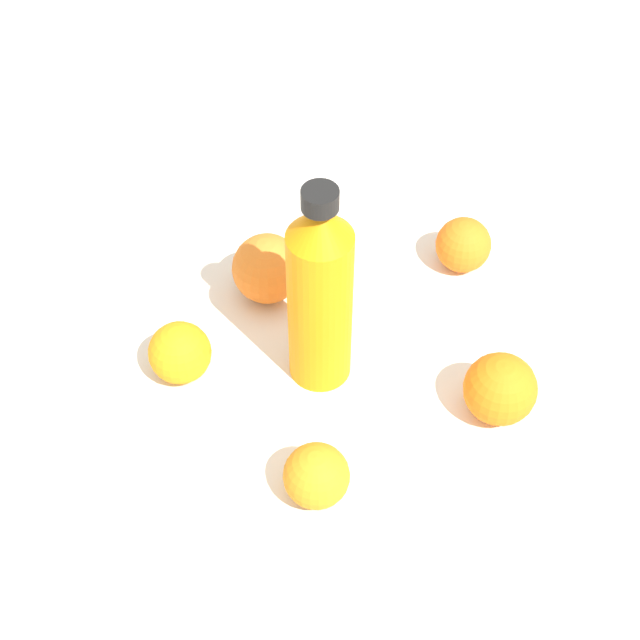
% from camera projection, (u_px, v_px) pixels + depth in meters
% --- Properties ---
extents(ground_plane, '(2.40, 2.40, 0.00)m').
position_uv_depth(ground_plane, '(302.00, 399.00, 1.02)').
color(ground_plane, silver).
extents(water_bottle, '(0.07, 0.07, 0.26)m').
position_uv_depth(water_bottle, '(320.00, 293.00, 0.96)').
color(water_bottle, orange).
rests_on(water_bottle, ground_plane).
extents(orange_0, '(0.07, 0.07, 0.07)m').
position_uv_depth(orange_0, '(463.00, 245.00, 1.13)').
color(orange_0, orange).
rests_on(orange_0, ground_plane).
extents(orange_1, '(0.07, 0.07, 0.07)m').
position_uv_depth(orange_1, '(180.00, 353.00, 1.02)').
color(orange_1, orange).
rests_on(orange_1, ground_plane).
extents(orange_2, '(0.08, 0.08, 0.08)m').
position_uv_depth(orange_2, '(500.00, 389.00, 0.99)').
color(orange_2, orange).
rests_on(orange_2, ground_plane).
extents(orange_3, '(0.07, 0.07, 0.07)m').
position_uv_depth(orange_3, '(316.00, 476.00, 0.92)').
color(orange_3, orange).
rests_on(orange_3, ground_plane).
extents(orange_4, '(0.08, 0.08, 0.08)m').
position_uv_depth(orange_4, '(267.00, 269.00, 1.09)').
color(orange_4, orange).
rests_on(orange_4, ground_plane).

